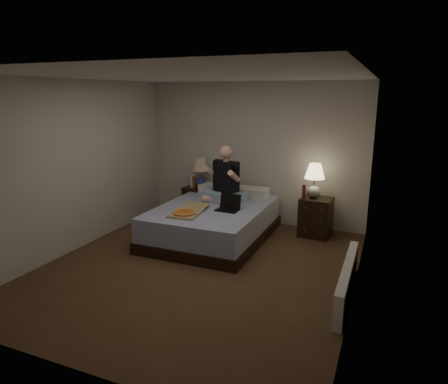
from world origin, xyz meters
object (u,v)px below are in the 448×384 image
at_px(bed, 213,222).
at_px(pizza_box, 184,213).
at_px(lamp_left, 200,173).
at_px(beer_bottle_left, 194,182).
at_px(soda_can, 199,187).
at_px(nightstand_left, 198,202).
at_px(beer_bottle_right, 304,192).
at_px(laptop, 227,203).
at_px(person, 224,174).
at_px(water_bottle, 192,181).
at_px(lamp_right, 314,181).
at_px(radiator, 347,281).
at_px(nightstand_right, 316,217).

bearing_deg(bed, pizza_box, -105.64).
xyz_separation_m(lamp_left, beer_bottle_left, (-0.08, -0.11, -0.17)).
bearing_deg(soda_can, pizza_box, -71.99).
height_order(nightstand_left, beer_bottle_right, beer_bottle_right).
distance_m(soda_can, laptop, 1.32).
xyz_separation_m(person, pizza_box, (-0.22, -0.98, -0.42)).
xyz_separation_m(bed, laptop, (0.31, -0.13, 0.39)).
xyz_separation_m(water_bottle, laptop, (1.12, -1.00, -0.05)).
bearing_deg(beer_bottle_left, pizza_box, -68.46).
relative_size(lamp_left, lamp_right, 1.00).
bearing_deg(water_bottle, beer_bottle_left, -35.85).
distance_m(bed, radiator, 2.51).
bearing_deg(radiator, beer_bottle_left, 146.13).
xyz_separation_m(lamp_left, lamp_right, (2.12, -0.14, 0.05)).
height_order(nightstand_left, soda_can, soda_can).
bearing_deg(laptop, pizza_box, -131.88).
height_order(beer_bottle_right, person, person).
bearing_deg(water_bottle, nightstand_right, -2.52).
relative_size(lamp_right, person, 0.60).
height_order(water_bottle, radiator, water_bottle).
bearing_deg(beer_bottle_left, laptop, -42.06).
relative_size(nightstand_right, soda_can, 6.40).
height_order(beer_bottle_right, laptop, beer_bottle_right).
height_order(water_bottle, beer_bottle_right, beer_bottle_right).
relative_size(laptop, pizza_box, 0.45).
relative_size(lamp_right, water_bottle, 2.24).
relative_size(soda_can, person, 0.11).
relative_size(lamp_left, pizza_box, 0.74).
distance_m(lamp_right, soda_can, 2.10).
xyz_separation_m(beer_bottle_right, radiator, (0.90, -1.81, -0.55)).
distance_m(lamp_right, pizza_box, 2.18).
height_order(beer_bottle_left, radiator, beer_bottle_left).
distance_m(bed, pizza_box, 0.72).
distance_m(lamp_left, water_bottle, 0.22).
xyz_separation_m(nightstand_left, soda_can, (0.10, -0.14, 0.34)).
bearing_deg(lamp_left, beer_bottle_right, -8.23).
bearing_deg(nightstand_right, lamp_left, 179.39).
bearing_deg(lamp_right, water_bottle, 178.08).
bearing_deg(nightstand_right, nightstand_left, 179.53).
relative_size(beer_bottle_right, pizza_box, 0.30).
bearing_deg(person, beer_bottle_right, 29.83).
height_order(nightstand_right, pizza_box, nightstand_right).
distance_m(nightstand_left, pizza_box, 1.68).
relative_size(lamp_left, laptop, 1.65).
height_order(bed, beer_bottle_left, beer_bottle_left).
bearing_deg(pizza_box, person, 71.59).
bearing_deg(nightstand_right, pizza_box, -136.72).
distance_m(nightstand_right, person, 1.66).
distance_m(lamp_left, lamp_right, 2.12).
height_order(nightstand_right, beer_bottle_right, beer_bottle_right).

